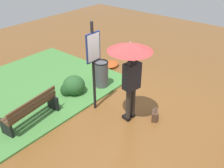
{
  "coord_description": "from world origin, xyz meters",
  "views": [
    {
      "loc": [
        4.15,
        2.95,
        3.79
      ],
      "look_at": [
        0.24,
        -0.25,
        0.85
      ],
      "focal_mm": 39.3,
      "sensor_mm": 36.0,
      "label": 1
    }
  ],
  "objects_px": {
    "trash_bin": "(101,75)",
    "park_bench": "(31,110)",
    "person_with_umbrella": "(131,62)",
    "info_sign_post": "(93,58)",
    "handbag": "(155,115)"
  },
  "relations": [
    {
      "from": "handbag",
      "to": "trash_bin",
      "type": "xyz_separation_m",
      "value": [
        -0.34,
        -2.03,
        0.29
      ]
    },
    {
      "from": "info_sign_post",
      "to": "trash_bin",
      "type": "relative_size",
      "value": 2.76
    },
    {
      "from": "handbag",
      "to": "trash_bin",
      "type": "relative_size",
      "value": 0.44
    },
    {
      "from": "handbag",
      "to": "trash_bin",
      "type": "height_order",
      "value": "trash_bin"
    },
    {
      "from": "info_sign_post",
      "to": "trash_bin",
      "type": "height_order",
      "value": "info_sign_post"
    },
    {
      "from": "trash_bin",
      "to": "park_bench",
      "type": "bearing_deg",
      "value": -3.17
    },
    {
      "from": "info_sign_post",
      "to": "handbag",
      "type": "bearing_deg",
      "value": 111.68
    },
    {
      "from": "person_with_umbrella",
      "to": "handbag",
      "type": "xyz_separation_m",
      "value": [
        -0.43,
        0.48,
        -1.42
      ]
    },
    {
      "from": "info_sign_post",
      "to": "park_bench",
      "type": "distance_m",
      "value": 1.89
    },
    {
      "from": "person_with_umbrella",
      "to": "info_sign_post",
      "type": "relative_size",
      "value": 0.89
    },
    {
      "from": "info_sign_post",
      "to": "handbag",
      "type": "distance_m",
      "value": 2.04
    },
    {
      "from": "person_with_umbrella",
      "to": "info_sign_post",
      "type": "height_order",
      "value": "info_sign_post"
    },
    {
      "from": "park_bench",
      "to": "trash_bin",
      "type": "relative_size",
      "value": 1.68
    },
    {
      "from": "info_sign_post",
      "to": "handbag",
      "type": "xyz_separation_m",
      "value": [
        -0.57,
        1.45,
        -1.32
      ]
    },
    {
      "from": "person_with_umbrella",
      "to": "trash_bin",
      "type": "xyz_separation_m",
      "value": [
        -0.77,
        -1.55,
        -1.13
      ]
    }
  ]
}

